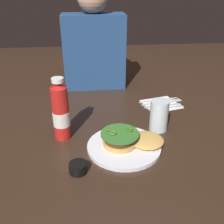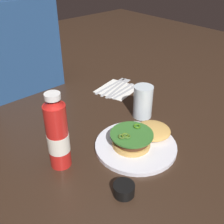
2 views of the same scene
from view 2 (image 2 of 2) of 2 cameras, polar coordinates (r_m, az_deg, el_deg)
The scene contains 13 objects.
ground_plane at distance 0.94m, azimuth -1.68°, elevation -4.56°, with size 3.00×3.00×0.00m, color #322117.
dinner_plate at distance 0.87m, azimuth 5.06°, elevation -7.17°, with size 0.26×0.26×0.01m, color white.
burger_sandwich at distance 0.87m, azimuth 5.88°, elevation -5.06°, with size 0.23×0.14×0.05m.
ketchup_bottle at distance 0.76m, azimuth -11.48°, elevation -4.81°, with size 0.06×0.06×0.24m.
water_glass at distance 1.00m, azimuth 6.58°, elevation 2.19°, with size 0.07×0.07×0.12m, color silver.
condiment_cup at distance 0.73m, azimuth 2.54°, elevation -16.10°, with size 0.06×0.06×0.03m, color black.
napkin at distance 1.22m, azimuth 1.05°, elevation 4.86°, with size 0.16×0.15×0.00m, color white.
fork_utensil at distance 1.21m, azimuth 3.39°, elevation 4.75°, with size 0.17×0.04×0.00m.
spoon_utensil at distance 1.23m, azimuth 2.73°, elevation 5.21°, with size 0.18×0.05×0.00m.
butter_knife at distance 1.24m, azimuth 1.66°, elevation 5.49°, with size 0.21×0.08×0.00m.
steak_knife at distance 1.25m, azimuth 0.83°, elevation 5.74°, with size 0.21×0.07×0.00m.
table_knife at distance 1.26m, azimuth 0.06°, elevation 5.95°, with size 0.21×0.05×0.00m.
diner_person at distance 1.21m, azimuth -19.87°, elevation 14.64°, with size 0.32×0.16×0.54m.
Camera 2 is at (-0.48, -0.58, 0.56)m, focal length 43.03 mm.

